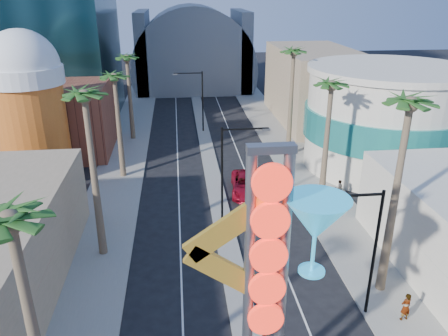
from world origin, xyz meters
TOP-DOWN VIEW (x-y plane):
  - sidewalk_west at (-9.50, 35.00)m, footprint 5.00×100.00m
  - sidewalk_east at (9.50, 35.00)m, footprint 5.00×100.00m
  - median at (0.00, 38.00)m, footprint 1.60×84.00m
  - brick_filler_west at (-16.00, 38.00)m, footprint 10.00×10.00m
  - filler_east at (16.00, 48.00)m, footprint 10.00×20.00m
  - beer_mug at (-17.00, 30.00)m, footprint 7.00×7.00m
  - turquoise_building at (18.00, 30.00)m, footprint 16.60×16.60m
  - canopy at (0.00, 72.00)m, footprint 22.00×16.00m
  - neon_sign at (0.82, 2.96)m, footprint 6.53×2.60m
  - streetlight_0 at (0.55, 20.00)m, footprint 3.79×0.25m
  - streetlight_1 at (-0.55, 44.00)m, footprint 3.79×0.25m
  - streetlight_2 at (6.72, 8.00)m, footprint 3.45×0.25m
  - palm_0 at (-9.00, 2.00)m, footprint 2.40×2.40m
  - palm_1 at (-9.00, 16.00)m, footprint 2.40×2.40m
  - palm_2 at (-9.00, 30.00)m, footprint 2.40×2.40m
  - palm_3 at (-9.00, 42.00)m, footprint 2.40×2.40m
  - palm_5 at (9.00, 10.00)m, footprint 2.40×2.40m
  - palm_6 at (9.00, 22.00)m, footprint 2.40×2.40m
  - palm_7 at (9.00, 34.00)m, footprint 2.40×2.40m
  - red_pickup at (2.84, 24.95)m, footprint 3.44×6.36m
  - pedestrian_a at (9.09, 7.12)m, footprint 0.72×0.54m
  - pedestrian_b at (10.97, 23.04)m, footprint 0.83×0.69m

SIDE VIEW (x-z plane):
  - sidewalk_west at x=-9.50m, z-range 0.00..0.15m
  - sidewalk_east at x=9.50m, z-range 0.00..0.15m
  - median at x=0.00m, z-range 0.00..0.15m
  - red_pickup at x=2.84m, z-range 0.00..1.70m
  - pedestrian_b at x=10.97m, z-range 0.15..1.72m
  - pedestrian_a at x=9.09m, z-range 0.15..1.93m
  - brick_filler_west at x=-16.00m, z-range 0.00..8.00m
  - canopy at x=0.00m, z-range -6.69..15.31m
  - streetlight_2 at x=6.72m, z-range 0.83..8.83m
  - streetlight_0 at x=0.55m, z-range 0.88..8.88m
  - streetlight_1 at x=-0.55m, z-range 0.88..8.88m
  - filler_east at x=16.00m, z-range 0.00..10.00m
  - turquoise_building at x=18.00m, z-range -0.05..10.55m
  - neon_sign at x=0.82m, z-range 1.03..13.58m
  - beer_mug at x=-17.00m, z-range 0.59..15.09m
  - palm_2 at x=-9.00m, z-range 3.88..15.08m
  - palm_3 at x=-9.00m, z-range 3.88..15.08m
  - palm_0 at x=-9.00m, z-range 4.08..15.78m
  - palm_6 at x=9.00m, z-range 4.08..15.78m
  - palm_1 at x=-9.00m, z-range 4.47..17.17m
  - palm_7 at x=9.00m, z-range 4.47..17.17m
  - palm_5 at x=9.00m, z-range 4.67..17.87m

